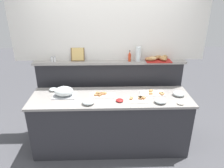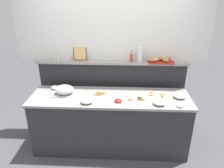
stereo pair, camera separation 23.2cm
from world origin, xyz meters
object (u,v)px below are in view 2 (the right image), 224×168
Objects in this scene: pepper_shaker at (58,58)px; water_carafe at (140,55)px; sandwich_platter_side at (137,100)px; glass_bowl_extra at (159,103)px; bread_basket at (161,60)px; glass_bowl_large at (55,87)px; sandwich_platter_rear at (154,95)px; framed_picture at (80,53)px; salt_shaker at (55,58)px; hot_sauce_bottle at (131,57)px; sandwich_platter_front at (101,95)px; glass_bowl_small at (180,96)px; condiment_bowl_red at (118,101)px; glass_bowl_medium at (87,101)px; serving_cloche at (64,90)px; condiment_bowl_teal at (180,106)px.

water_carafe is (1.33, -0.00, 0.07)m from pepper_shaker.
sandwich_platter_side is 1.21× the size of water_carafe.
sandwich_platter_side is 0.31m from glass_bowl_extra.
glass_bowl_large is at bearing -172.37° from bread_basket.
framed_picture is (-1.17, 0.41, 0.51)m from sandwich_platter_rear.
pepper_shaker is (0.04, 0.00, 0.00)m from salt_shaker.
water_carafe is at bearing 4.49° from hot_sauce_bottle.
water_carafe reaches higher than salt_shaker.
water_carafe is at bearing -0.00° from pepper_shaker.
glass_bowl_large is (-1.29, 0.35, 0.01)m from sandwich_platter_side.
water_carafe is at bearing 109.97° from glass_bowl_extra.
pepper_shaker is (-0.74, 0.42, 0.44)m from sandwich_platter_front.
glass_bowl_small is 2.00m from pepper_shaker.
bread_basket is (0.66, 0.61, 0.42)m from condiment_bowl_red.
glass_bowl_medium is at bearing -133.98° from hot_sauce_bottle.
sandwich_platter_rear is 4.24× the size of salt_shaker.
pepper_shaker is (-1.57, 0.66, 0.42)m from glass_bowl_extra.
water_carafe reaches higher than sandwich_platter_front.
sandwich_platter_rear is at bearing -19.37° from framed_picture.
glass_bowl_large is at bearing 136.91° from serving_cloche.
bread_basket is at bearing 15.70° from serving_cloche.
glass_bowl_extra reaches higher than sandwich_platter_side.
water_carafe reaches higher than framed_picture.
water_carafe is at bearing 19.78° from serving_cloche.
framed_picture is at bearing 105.67° from glass_bowl_medium.
bread_basket is (0.47, 0.01, -0.04)m from hot_sauce_bottle.
glass_bowl_medium is 1.98× the size of salt_shaker.
salt_shaker reaches higher than glass_bowl_medium.
glass_bowl_extra is 1.62× the size of condiment_bowl_red.
glass_bowl_medium reaches higher than condiment_bowl_red.
sandwich_platter_side and sandwich_platter_rear have the same top height.
framed_picture is at bearing 149.81° from glass_bowl_extra.
glass_bowl_large reaches higher than sandwich_platter_front.
condiment_bowl_red is 0.99m from bread_basket.
framed_picture is (-1.54, 0.49, 0.49)m from glass_bowl_small.
condiment_bowl_teal is (1.28, -0.05, -0.01)m from glass_bowl_medium.
sandwich_platter_front is 0.86m from glass_bowl_extra.
sandwich_platter_front is (-0.79, -0.04, 0.00)m from sandwich_platter_rear.
serving_cloche is 3.91× the size of pepper_shaker.
sandwich_platter_rear is at bearing -61.42° from water_carafe.
sandwich_platter_side is 0.83× the size of serving_cloche.
glass_bowl_small reaches higher than sandwich_platter_rear.
sandwich_platter_rear is at bearing -13.29° from salt_shaker.
sandwich_platter_rear and condiment_bowl_red have the same top height.
condiment_bowl_teal is at bearing -21.07° from pepper_shaker.
glass_bowl_extra is at bearing -22.34° from salt_shaker.
salt_shaker reaches higher than serving_cloche.
serving_cloche reaches higher than glass_bowl_extra.
pepper_shaker is at bearing -173.97° from framed_picture.
water_carafe reaches higher than pepper_shaker.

